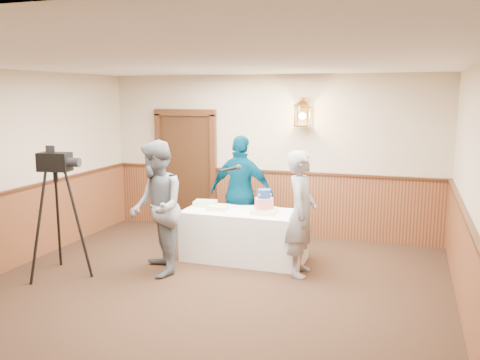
{
  "coord_description": "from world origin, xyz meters",
  "views": [
    {
      "loc": [
        2.32,
        -5.08,
        2.47
      ],
      "look_at": [
        0.05,
        1.7,
        1.25
      ],
      "focal_mm": 38.0,
      "sensor_mm": 36.0,
      "label": 1
    }
  ],
  "objects_px": {
    "display_table": "(244,235)",
    "tv_camera_rig": "(58,221)",
    "tiered_cake": "(264,204)",
    "assistant_p": "(241,193)",
    "interviewer": "(156,208)",
    "baker": "(301,213)",
    "sheet_cake_yellow": "(217,208)",
    "sheet_cake_green": "(205,203)"
  },
  "relations": [
    {
      "from": "sheet_cake_green",
      "to": "sheet_cake_yellow",
      "type": "bearing_deg",
      "value": -35.7
    },
    {
      "from": "tiered_cake",
      "to": "tv_camera_rig",
      "type": "distance_m",
      "value": 2.86
    },
    {
      "from": "display_table",
      "to": "sheet_cake_green",
      "type": "height_order",
      "value": "sheet_cake_green"
    },
    {
      "from": "sheet_cake_yellow",
      "to": "baker",
      "type": "height_order",
      "value": "baker"
    },
    {
      "from": "display_table",
      "to": "assistant_p",
      "type": "distance_m",
      "value": 0.8
    },
    {
      "from": "baker",
      "to": "assistant_p",
      "type": "distance_m",
      "value": 1.45
    },
    {
      "from": "assistant_p",
      "to": "interviewer",
      "type": "bearing_deg",
      "value": 68.67
    },
    {
      "from": "baker",
      "to": "assistant_p",
      "type": "bearing_deg",
      "value": 49.06
    },
    {
      "from": "tiered_cake",
      "to": "interviewer",
      "type": "relative_size",
      "value": 0.2
    },
    {
      "from": "tiered_cake",
      "to": "sheet_cake_yellow",
      "type": "height_order",
      "value": "tiered_cake"
    },
    {
      "from": "interviewer",
      "to": "assistant_p",
      "type": "distance_m",
      "value": 1.67
    },
    {
      "from": "tv_camera_rig",
      "to": "tiered_cake",
      "type": "bearing_deg",
      "value": 20.26
    },
    {
      "from": "interviewer",
      "to": "baker",
      "type": "distance_m",
      "value": 1.98
    },
    {
      "from": "tiered_cake",
      "to": "tv_camera_rig",
      "type": "relative_size",
      "value": 0.22
    },
    {
      "from": "display_table",
      "to": "baker",
      "type": "height_order",
      "value": "baker"
    },
    {
      "from": "sheet_cake_yellow",
      "to": "sheet_cake_green",
      "type": "xyz_separation_m",
      "value": [
        -0.28,
        0.2,
        0.01
      ]
    },
    {
      "from": "sheet_cake_green",
      "to": "tv_camera_rig",
      "type": "height_order",
      "value": "tv_camera_rig"
    },
    {
      "from": "display_table",
      "to": "sheet_cake_green",
      "type": "xyz_separation_m",
      "value": [
        -0.69,
        0.15,
        0.41
      ]
    },
    {
      "from": "tiered_cake",
      "to": "sheet_cake_yellow",
      "type": "distance_m",
      "value": 0.73
    },
    {
      "from": "tiered_cake",
      "to": "assistant_p",
      "type": "xyz_separation_m",
      "value": [
        -0.54,
        0.59,
        0.02
      ]
    },
    {
      "from": "interviewer",
      "to": "display_table",
      "type": "bearing_deg",
      "value": 100.59
    },
    {
      "from": "sheet_cake_yellow",
      "to": "sheet_cake_green",
      "type": "height_order",
      "value": "sheet_cake_green"
    },
    {
      "from": "interviewer",
      "to": "tv_camera_rig",
      "type": "relative_size",
      "value": 1.09
    },
    {
      "from": "assistant_p",
      "to": "tv_camera_rig",
      "type": "xyz_separation_m",
      "value": [
        -1.95,
        -1.99,
        -0.15
      ]
    },
    {
      "from": "sheet_cake_yellow",
      "to": "display_table",
      "type": "bearing_deg",
      "value": 7.31
    },
    {
      "from": "display_table",
      "to": "sheet_cake_yellow",
      "type": "bearing_deg",
      "value": -172.69
    },
    {
      "from": "sheet_cake_yellow",
      "to": "assistant_p",
      "type": "height_order",
      "value": "assistant_p"
    },
    {
      "from": "interviewer",
      "to": "baker",
      "type": "relative_size",
      "value": 1.08
    },
    {
      "from": "sheet_cake_yellow",
      "to": "baker",
      "type": "xyz_separation_m",
      "value": [
        1.33,
        -0.28,
        0.08
      ]
    },
    {
      "from": "interviewer",
      "to": "assistant_p",
      "type": "height_order",
      "value": "interviewer"
    },
    {
      "from": "assistant_p",
      "to": "baker",
      "type": "bearing_deg",
      "value": 146.91
    },
    {
      "from": "assistant_p",
      "to": "tiered_cake",
      "type": "bearing_deg",
      "value": 137.06
    },
    {
      "from": "sheet_cake_green",
      "to": "baker",
      "type": "relative_size",
      "value": 0.19
    },
    {
      "from": "display_table",
      "to": "tv_camera_rig",
      "type": "relative_size",
      "value": 1.06
    },
    {
      "from": "sheet_cake_green",
      "to": "assistant_p",
      "type": "bearing_deg",
      "value": 40.99
    },
    {
      "from": "sheet_cake_yellow",
      "to": "tv_camera_rig",
      "type": "bearing_deg",
      "value": -141.93
    },
    {
      "from": "baker",
      "to": "tv_camera_rig",
      "type": "relative_size",
      "value": 1.01
    },
    {
      "from": "tv_camera_rig",
      "to": "sheet_cake_yellow",
      "type": "bearing_deg",
      "value": 29.03
    },
    {
      "from": "sheet_cake_yellow",
      "to": "assistant_p",
      "type": "distance_m",
      "value": 0.64
    },
    {
      "from": "display_table",
      "to": "sheet_cake_green",
      "type": "relative_size",
      "value": 5.39
    },
    {
      "from": "sheet_cake_green",
      "to": "assistant_p",
      "type": "height_order",
      "value": "assistant_p"
    },
    {
      "from": "tiered_cake",
      "to": "sheet_cake_yellow",
      "type": "xyz_separation_m",
      "value": [
        -0.72,
        -0.01,
        -0.11
      ]
    }
  ]
}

